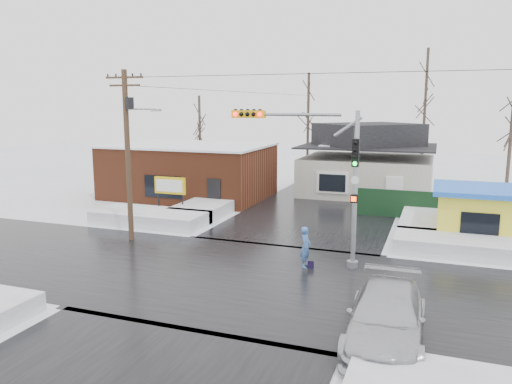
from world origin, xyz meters
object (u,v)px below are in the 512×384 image
(traffic_signal, at_px, (320,166))
(marquee_sign, at_px, (170,187))
(pedestrian, at_px, (306,247))
(utility_pole, at_px, (129,146))
(car, at_px, (386,318))
(kiosk, at_px, (477,213))

(traffic_signal, relative_size, marquee_sign, 2.75)
(pedestrian, bearing_deg, utility_pole, 84.43)
(pedestrian, height_order, car, pedestrian)
(utility_pole, distance_m, marquee_sign, 6.87)
(kiosk, bearing_deg, car, -103.67)
(traffic_signal, bearing_deg, kiosk, 44.84)
(pedestrian, bearing_deg, car, -144.72)
(utility_pole, bearing_deg, pedestrian, -6.93)
(marquee_sign, bearing_deg, utility_pole, -79.87)
(kiosk, distance_m, pedestrian, 10.76)
(marquee_sign, xyz_separation_m, pedestrian, (11.00, -7.20, -0.99))
(traffic_signal, relative_size, utility_pole, 0.78)
(kiosk, height_order, pedestrian, kiosk)
(traffic_signal, height_order, kiosk, traffic_signal)
(kiosk, relative_size, car, 0.82)
(kiosk, xyz_separation_m, pedestrian, (-7.50, -7.70, -0.53))
(pedestrian, xyz_separation_m, car, (4.13, -6.14, -0.11))
(kiosk, bearing_deg, pedestrian, -134.24)
(traffic_signal, relative_size, pedestrian, 3.77)
(traffic_signal, xyz_separation_m, pedestrian, (-0.43, -0.67, -3.61))
(car, bearing_deg, kiosk, 74.80)
(traffic_signal, xyz_separation_m, car, (3.70, -6.82, -3.72))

